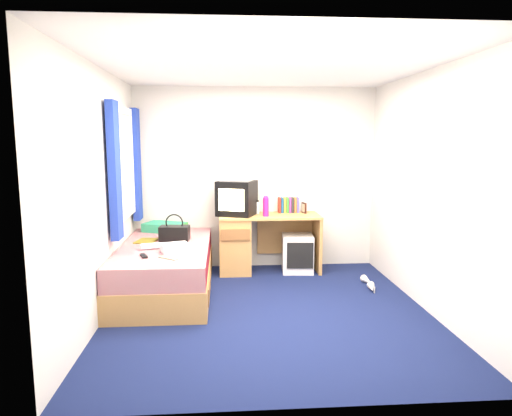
{
  "coord_description": "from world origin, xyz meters",
  "views": [
    {
      "loc": [
        -0.44,
        -4.38,
        1.71
      ],
      "look_at": [
        -0.07,
        0.7,
        0.95
      ],
      "focal_mm": 32.0,
      "sensor_mm": 36.0,
      "label": 1
    }
  ],
  "objects": [
    {
      "name": "picture_frame",
      "position": [
        0.63,
        1.54,
        0.82
      ],
      "size": [
        0.05,
        0.12,
        0.14
      ],
      "primitive_type": "cube",
      "rotation": [
        0.0,
        0.0,
        0.26
      ],
      "color": "black",
      "rests_on": "desk"
    },
    {
      "name": "vcr",
      "position": [
        -0.26,
        1.44,
        1.23
      ],
      "size": [
        0.44,
        0.37,
        0.07
      ],
      "primitive_type": "cube",
      "rotation": [
        0.0,
        0.0,
        -0.28
      ],
      "color": "silver",
      "rests_on": "crt_tv"
    },
    {
      "name": "room_shell",
      "position": [
        0.0,
        0.0,
        1.45
      ],
      "size": [
        3.4,
        3.4,
        3.4
      ],
      "color": "white",
      "rests_on": "ground"
    },
    {
      "name": "bed",
      "position": [
        -1.1,
        0.7,
        0.27
      ],
      "size": [
        1.01,
        2.0,
        0.54
      ],
      "color": "tan",
      "rests_on": "ground"
    },
    {
      "name": "storage_cube",
      "position": [
        0.52,
        1.37,
        0.24
      ],
      "size": [
        0.42,
        0.42,
        0.49
      ],
      "primitive_type": "cube",
      "rotation": [
        0.0,
        0.0,
        -0.09
      ],
      "color": "white",
      "rests_on": "ground"
    },
    {
      "name": "book_row",
      "position": [
        0.43,
        1.6,
        0.85
      ],
      "size": [
        0.27,
        0.13,
        0.2
      ],
      "color": "maroon",
      "rests_on": "desk"
    },
    {
      "name": "pink_water_bottle",
      "position": [
        0.1,
        1.32,
        0.87
      ],
      "size": [
        0.09,
        0.09,
        0.23
      ],
      "primitive_type": "cylinder",
      "rotation": [
        0.0,
        0.0,
        0.31
      ],
      "color": "#C31B7C",
      "rests_on": "desk"
    },
    {
      "name": "aerosol_can",
      "position": [
        0.01,
        1.51,
        0.83
      ],
      "size": [
        0.05,
        0.05,
        0.16
      ],
      "primitive_type": "cylinder",
      "rotation": [
        0.0,
        0.0,
        -0.16
      ],
      "color": "white",
      "rests_on": "desk"
    },
    {
      "name": "window_assembly",
      "position": [
        -1.55,
        0.9,
        1.42
      ],
      "size": [
        0.11,
        1.42,
        1.4
      ],
      "color": "silver",
      "rests_on": "room_shell"
    },
    {
      "name": "magazine",
      "position": [
        -1.34,
        0.89,
        0.55
      ],
      "size": [
        0.27,
        0.32,
        0.01
      ],
      "primitive_type": "cube",
      "rotation": [
        0.0,
        0.0,
        -0.22
      ],
      "color": "gold",
      "rests_on": "bed"
    },
    {
      "name": "handbag",
      "position": [
        -1.01,
        0.93,
        0.63
      ],
      "size": [
        0.36,
        0.22,
        0.31
      ],
      "rotation": [
        0.0,
        0.0,
        -0.08
      ],
      "color": "black",
      "rests_on": "bed"
    },
    {
      "name": "pillow",
      "position": [
        -1.2,
        1.48,
        0.6
      ],
      "size": [
        0.59,
        0.5,
        0.11
      ],
      "primitive_type": "cube",
      "rotation": [
        0.0,
        0.0,
        -0.4
      ],
      "color": "teal",
      "rests_on": "bed"
    },
    {
      "name": "water_bottle",
      "position": [
        -1.23,
        0.49,
        0.58
      ],
      "size": [
        0.21,
        0.13,
        0.07
      ],
      "primitive_type": "cylinder",
      "rotation": [
        0.0,
        1.57,
        0.29
      ],
      "color": "white",
      "rests_on": "bed"
    },
    {
      "name": "colour_swatch_fan",
      "position": [
        -0.99,
        0.09,
        0.55
      ],
      "size": [
        0.21,
        0.18,
        0.01
      ],
      "primitive_type": "cube",
      "rotation": [
        0.0,
        0.0,
        -0.64
      ],
      "color": "gold",
      "rests_on": "bed"
    },
    {
      "name": "ground",
      "position": [
        0.0,
        0.0,
        0.0
      ],
      "size": [
        3.4,
        3.4,
        0.0
      ],
      "primitive_type": "plane",
      "color": "#0C1438",
      "rests_on": "ground"
    },
    {
      "name": "towel",
      "position": [
        -0.95,
        0.34,
        0.59
      ],
      "size": [
        0.33,
        0.3,
        0.09
      ],
      "primitive_type": "cube",
      "rotation": [
        0.0,
        0.0,
        0.33
      ],
      "color": "white",
      "rests_on": "bed"
    },
    {
      "name": "remote_control",
      "position": [
        -1.25,
        0.18,
        0.55
      ],
      "size": [
        0.11,
        0.17,
        0.02
      ],
      "primitive_type": "cube",
      "rotation": [
        0.0,
        0.0,
        0.38
      ],
      "color": "black",
      "rests_on": "bed"
    },
    {
      "name": "white_heels",
      "position": [
        1.26,
        0.65,
        0.04
      ],
      "size": [
        0.16,
        0.49,
        0.09
      ],
      "color": "silver",
      "rests_on": "ground"
    },
    {
      "name": "crt_tv",
      "position": [
        -0.27,
        1.44,
        0.97
      ],
      "size": [
        0.56,
        0.55,
        0.44
      ],
      "rotation": [
        0.0,
        0.0,
        -0.37
      ],
      "color": "black",
      "rests_on": "desk"
    },
    {
      "name": "desk",
      "position": [
        -0.12,
        1.44,
        0.41
      ],
      "size": [
        1.3,
        0.55,
        0.75
      ],
      "color": "tan",
      "rests_on": "ground"
    }
  ]
}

